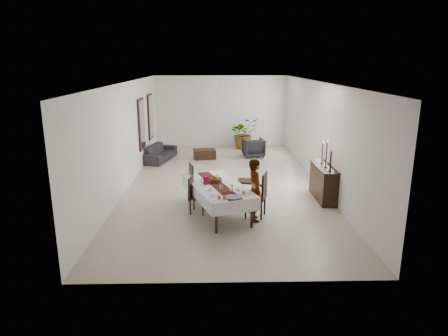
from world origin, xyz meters
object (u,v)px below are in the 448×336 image
at_px(woman, 255,190).
at_px(red_pitcher, 206,180).
at_px(sideboard_body, 323,183).
at_px(dining_table_top, 218,186).
at_px(sofa, 159,153).

bearing_deg(woman, red_pitcher, 57.01).
bearing_deg(sideboard_body, woman, -143.48).
relative_size(woman, sideboard_body, 1.00).
bearing_deg(dining_table_top, woman, -47.00).
distance_m(dining_table_top, sideboard_body, 3.20).
bearing_deg(sofa, red_pitcher, -146.83).
relative_size(red_pitcher, woman, 0.13).
bearing_deg(dining_table_top, red_pitcher, 149.04).
xyz_separation_m(woman, sideboard_body, (2.10, 1.55, -0.31)).
bearing_deg(red_pitcher, dining_table_top, -11.85).
height_order(woman, sofa, woman).
distance_m(sideboard_body, sofa, 7.11).
xyz_separation_m(dining_table_top, sideboard_body, (3.01, 1.07, -0.27)).
relative_size(woman, sofa, 0.76).
bearing_deg(red_pitcher, sideboard_body, 17.07).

